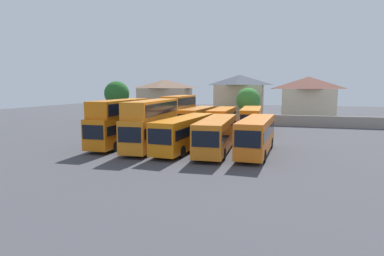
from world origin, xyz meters
name	(u,v)px	position (x,y,z in m)	size (l,w,h in m)	color
ground	(219,128)	(0.00, 18.00, 0.00)	(140.00, 140.00, 0.00)	#424247
depot_boundary_wall	(226,119)	(0.00, 24.17, 0.90)	(56.00, 0.50, 1.80)	gray
bus_1	(121,120)	(-7.40, 0.50, 2.81)	(2.77, 11.15, 5.00)	orange
bus_2	(152,121)	(-3.48, 0.06, 2.82)	(3.22, 11.92, 5.01)	orange
bus_3	(185,131)	(0.13, 0.07, 1.91)	(3.24, 12.18, 3.33)	orange
bus_4	(217,133)	(3.45, -0.04, 1.89)	(3.18, 12.01, 3.29)	orange
bus_5	(257,134)	(7.31, -0.05, 1.95)	(2.86, 11.11, 3.42)	orange
bus_6	(179,111)	(-5.25, 14.21, 2.88)	(2.86, 10.79, 5.12)	orange
bus_7	(198,118)	(-2.30, 13.97, 1.95)	(3.00, 11.37, 3.41)	orange
bus_8	(223,118)	(1.20, 14.54, 1.91)	(2.84, 10.94, 3.34)	orange
bus_9	(251,119)	(5.28, 14.50, 1.99)	(3.14, 11.21, 3.49)	orange
house_terrace_left	(165,98)	(-15.07, 33.81, 4.07)	(10.73, 7.09, 8.00)	tan
house_terrace_centre	(239,97)	(0.90, 33.61, 4.49)	(9.42, 7.93, 8.83)	#C6B293
house_terrace_right	(308,99)	(13.79, 33.39, 4.26)	(9.79, 7.31, 8.35)	beige
tree_left_of_lot	(117,94)	(-19.43, 21.17, 5.22)	(4.45, 4.45, 7.48)	brown
tree_behind_wall	(248,100)	(3.43, 26.67, 4.13)	(4.21, 4.21, 6.26)	brown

